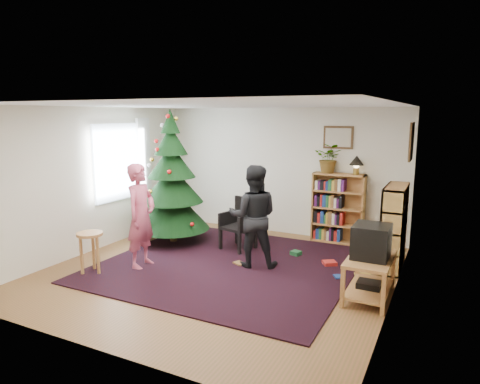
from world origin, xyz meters
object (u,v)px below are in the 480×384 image
at_px(person_standing, 141,216).
at_px(tv_stand, 370,273).
at_px(crt_tv, 371,241).
at_px(armchair, 241,222).
at_px(picture_back, 338,137).
at_px(bookshelf_right, 394,226).
at_px(christmas_tree, 172,188).
at_px(bookshelf_back, 338,207).
at_px(stool, 90,242).
at_px(picture_right, 411,142).
at_px(table_lamp, 357,162).
at_px(potted_plant, 329,158).
at_px(person_by_chair, 253,216).

bearing_deg(person_standing, tv_stand, -87.94).
xyz_separation_m(crt_tv, armchair, (-2.44, 1.13, -0.27)).
height_order(picture_back, bookshelf_right, picture_back).
height_order(picture_back, christmas_tree, christmas_tree).
height_order(bookshelf_back, bookshelf_right, same).
distance_m(crt_tv, stool, 4.03).
bearing_deg(picture_back, picture_right, -28.69).
xyz_separation_m(picture_back, stool, (-2.83, -3.41, -1.46)).
height_order(bookshelf_back, armchair, bookshelf_back).
bearing_deg(stool, crt_tv, 14.18).
relative_size(armchair, stool, 1.44).
bearing_deg(person_standing, table_lamp, -49.93).
height_order(bookshelf_back, tv_stand, bookshelf_back).
xyz_separation_m(tv_stand, armchair, (-2.44, 1.13, 0.16)).
bearing_deg(bookshelf_back, bookshelf_right, -41.23).
xyz_separation_m(stool, potted_plant, (2.71, 3.28, 1.08)).
height_order(tv_stand, armchair, armchair).
bearing_deg(person_by_chair, christmas_tree, -36.43).
height_order(bookshelf_back, person_standing, person_standing).
distance_m(bookshelf_right, person_standing, 3.93).
distance_m(picture_back, christmas_tree, 3.21).
xyz_separation_m(picture_back, person_by_chair, (-0.79, -2.03, -1.14)).
bearing_deg(picture_right, stool, -147.13).
bearing_deg(picture_back, stool, -129.70).
xyz_separation_m(picture_right, tv_stand, (-0.26, -1.70, -1.62)).
bearing_deg(bookshelf_right, picture_right, -19.51).
bearing_deg(crt_tv, christmas_tree, 166.33).
xyz_separation_m(bookshelf_back, tv_stand, (0.99, -2.29, -0.34)).
relative_size(person_standing, person_by_chair, 1.01).
distance_m(picture_right, christmas_tree, 4.18).
height_order(tv_stand, stool, stool).
xyz_separation_m(person_by_chair, table_lamp, (1.17, 1.89, 0.73)).
bearing_deg(person_standing, picture_right, -64.79).
xyz_separation_m(person_standing, table_lamp, (2.72, 2.69, 0.71)).
bearing_deg(picture_back, bookshelf_right, -42.90).
xyz_separation_m(picture_right, stool, (-4.16, -2.69, -1.46)).
distance_m(bookshelf_right, person_by_chair, 2.18).
relative_size(picture_back, table_lamp, 1.59).
relative_size(bookshelf_back, table_lamp, 3.77).
relative_size(stool, person_standing, 0.39).
xyz_separation_m(picture_back, crt_tv, (1.07, -2.43, -1.19)).
xyz_separation_m(bookshelf_back, person_standing, (-2.42, -2.69, 0.15)).
relative_size(christmas_tree, table_lamp, 7.17).
height_order(picture_back, tv_stand, picture_back).
bearing_deg(person_by_chair, person_standing, 5.80).
xyz_separation_m(tv_stand, potted_plant, (-1.19, 2.29, 1.24)).
bearing_deg(potted_plant, bookshelf_right, -36.59).
distance_m(stool, person_standing, 0.83).
distance_m(bookshelf_right, crt_tv, 1.33).
height_order(armchair, person_by_chair, person_by_chair).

